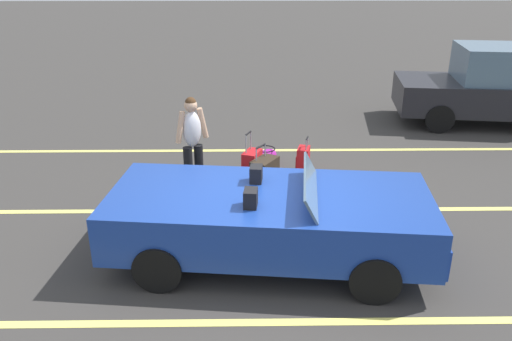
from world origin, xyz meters
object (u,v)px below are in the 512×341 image
Objects in this scene: duffel_bag at (266,157)px; parked_sedan_near at (499,87)px; suitcase_small_carryon at (303,161)px; convertible_car at (285,219)px; suitcase_medium_bright at (252,168)px; traveler_person at (192,140)px; suitcase_large_black at (265,180)px.

duffel_bag is 0.15× the size of parked_sedan_near.
suitcase_small_carryon is 1.00× the size of duffel_bag.
convertible_car is 0.91× the size of parked_sedan_near.
parked_sedan_near is at bearing 52.86° from suitcase_medium_bright.
traveler_person is at bearing 129.22° from convertible_car.
duffel_bag is (-0.15, 3.30, -0.43)m from convertible_car.
suitcase_medium_bright is 0.20× the size of parked_sedan_near.
convertible_car reaches higher than suitcase_small_carryon.
suitcase_large_black is at bearing 102.93° from convertible_car.
convertible_car reaches higher than suitcase_large_black.
suitcase_medium_bright is 1.37× the size of duffel_bag.
parked_sedan_near is at bearing -134.27° from suitcase_small_carryon.
suitcase_large_black is 0.69m from suitcase_medium_bright.
suitcase_small_carryon is at bearing -31.45° from duffel_bag.
duffel_bag is (-0.67, 0.41, -0.09)m from suitcase_small_carryon.
convertible_car is at bearing -0.42° from traveler_person.
suitcase_medium_bright is 0.95m from duffel_bag.
duffel_bag is at bearing 98.54° from convertible_car.
suitcase_small_carryon is (0.93, 0.49, -0.06)m from suitcase_medium_bright.
traveler_person reaches higher than suitcase_large_black.
parked_sedan_near is (5.56, 4.13, 0.52)m from suitcase_large_black.
traveler_person is at bearing -136.45° from duffel_bag.
suitcase_small_carryon is at bearing 49.71° from suitcase_medium_bright.
convertible_car is 3.33m from duffel_bag.
duffel_bag is at bearing 120.32° from suitcase_large_black.
duffel_bag is 0.42× the size of traveler_person.
suitcase_large_black is 1.37× the size of suitcase_small_carryon.
parked_sedan_near is at bearing 69.17° from suitcase_large_black.
suitcase_large_black is at bearing -92.23° from duffel_bag.
suitcase_small_carryon is 5.70m from parked_sedan_near.
suitcase_large_black is 1.38m from suitcase_small_carryon.
suitcase_medium_bright is 0.58× the size of traveler_person.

